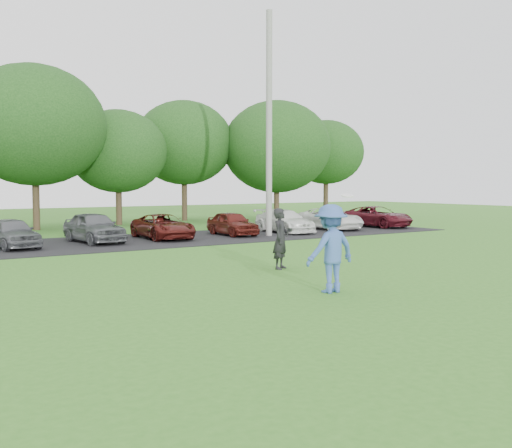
% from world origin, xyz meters
% --- Properties ---
extents(ground, '(100.00, 100.00, 0.00)m').
position_xyz_m(ground, '(0.00, 0.00, 0.00)').
color(ground, '#347220').
rests_on(ground, ground).
extents(parking_lot, '(32.00, 6.50, 0.03)m').
position_xyz_m(parking_lot, '(0.00, 13.00, 0.01)').
color(parking_lot, black).
rests_on(parking_lot, ground).
extents(utility_pole, '(0.28, 0.28, 10.29)m').
position_xyz_m(utility_pole, '(6.25, 11.95, 5.15)').
color(utility_pole, gray).
rests_on(utility_pole, ground).
extents(frisbee_player, '(1.28, 0.76, 2.21)m').
position_xyz_m(frisbee_player, '(-0.42, -0.18, 0.99)').
color(frisbee_player, '#3B5DA7').
rests_on(frisbee_player, ground).
extents(camera_bystander, '(0.76, 0.70, 1.73)m').
position_xyz_m(camera_bystander, '(0.70, 3.29, 0.87)').
color(camera_bystander, black).
rests_on(camera_bystander, ground).
extents(parked_cars, '(30.44, 4.68, 1.26)m').
position_xyz_m(parked_cars, '(1.44, 13.07, 0.60)').
color(parked_cars, white).
rests_on(parked_cars, parking_lot).
extents(tree_row, '(42.39, 9.85, 8.64)m').
position_xyz_m(tree_row, '(1.51, 22.76, 4.91)').
color(tree_row, '#38281C').
rests_on(tree_row, ground).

